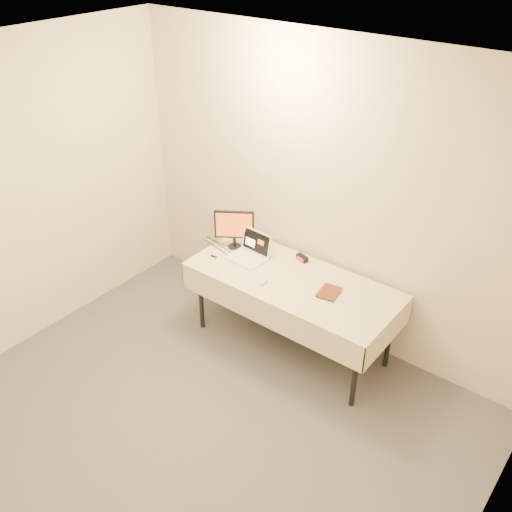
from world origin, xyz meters
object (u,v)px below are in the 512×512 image
Objects in this scene: monitor at (234,226)px; laptop at (251,252)px; book at (321,280)px; table at (292,285)px.

laptop is at bearing -45.36° from monitor.
laptop is 0.29m from monitor.
laptop reaches higher than book.
monitor is 1.74× the size of book.
monitor reaches higher than table.
monitor is (-0.23, 0.05, 0.16)m from laptop.
monitor is at bearing 172.14° from laptop.
laptop is 0.93× the size of monitor.
table is 8.56× the size of book.
table is 0.79m from monitor.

